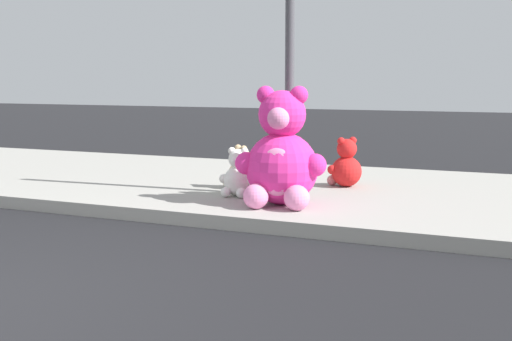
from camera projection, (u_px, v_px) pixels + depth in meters
name	position (u px, v px, depth m)	size (l,w,h in m)	color
sidewalk	(241.00, 187.00, 9.16)	(28.00, 4.40, 0.15)	#9E9B93
sign_pole	(290.00, 52.00, 7.80)	(0.56, 0.11, 3.20)	#4C4C51
plush_pink_large	(281.00, 158.00, 7.37)	(1.00, 0.92, 1.32)	#F22D93
plush_white	(238.00, 177.00, 7.97)	(0.45, 0.40, 0.58)	white
plush_tan	(240.00, 171.00, 8.54)	(0.39, 0.40, 0.56)	tan
plush_red	(346.00, 167.00, 8.69)	(0.47, 0.46, 0.65)	red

